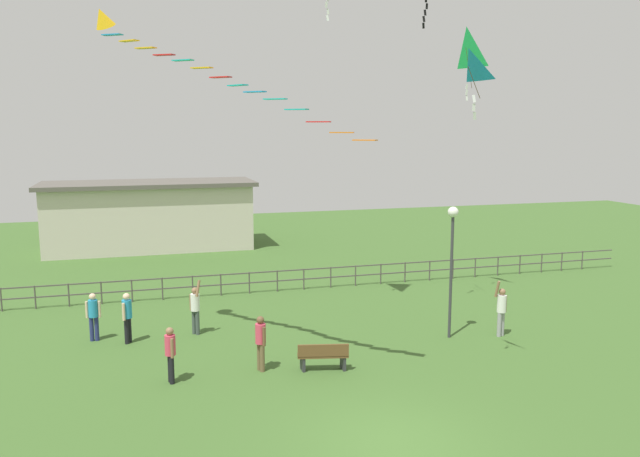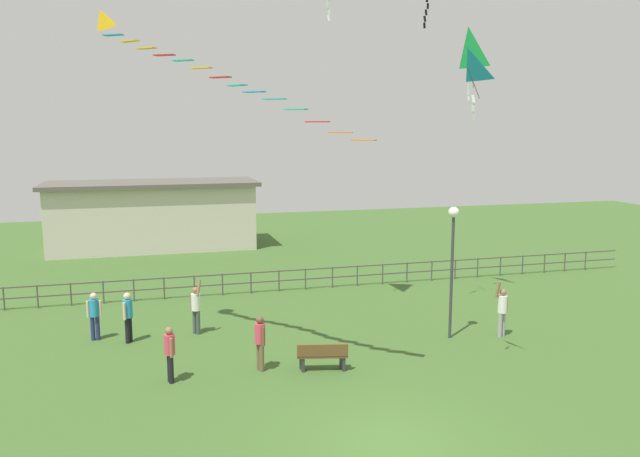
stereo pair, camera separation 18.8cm
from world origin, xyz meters
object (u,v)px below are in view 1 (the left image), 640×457
at_px(kite_1, 468,69).
at_px(streamer_kite, 131,32).
at_px(person_5, 170,351).
at_px(person_0, 93,314).
at_px(person_2, 261,340).
at_px(kite_2, 466,49).
at_px(lamppost, 452,243).
at_px(person_3, 127,314).
at_px(person_4, 195,307).
at_px(park_bench, 323,356).
at_px(person_1, 501,308).

relative_size(kite_1, streamer_kite, 0.24).
xyz_separation_m(person_5, streamer_kite, (-0.66, 2.76, 8.98)).
relative_size(person_0, streamer_kite, 0.23).
height_order(person_2, kite_1, kite_1).
xyz_separation_m(person_2, kite_2, (9.16, 5.01, 9.18)).
xyz_separation_m(person_0, kite_1, (9.91, -6.87, 7.66)).
bearing_deg(lamppost, kite_1, -114.67).
distance_m(person_5, kite_1, 11.10).
height_order(person_0, streamer_kite, streamer_kite).
height_order(person_5, streamer_kite, streamer_kite).
height_order(person_3, person_4, person_4).
bearing_deg(person_4, park_bench, -53.61).
bearing_deg(lamppost, person_3, 166.81).
relative_size(lamppost, person_2, 2.72).
bearing_deg(person_0, kite_1, -34.74).
bearing_deg(kite_1, park_bench, 146.71).
bearing_deg(person_4, lamppost, -18.44).
relative_size(park_bench, person_1, 0.78).
xyz_separation_m(person_3, kite_1, (8.81, -6.32, 7.62)).
bearing_deg(streamer_kite, person_4, 38.70).
xyz_separation_m(park_bench, streamer_kite, (-5.02, 3.09, 9.45)).
bearing_deg(kite_2, streamer_kite, -168.89).
relative_size(person_1, person_3, 1.16).
bearing_deg(kite_1, streamer_kite, 147.72).
xyz_separation_m(person_0, kite_2, (14.05, 0.80, 9.20)).
bearing_deg(kite_2, kite_1, -118.35).
xyz_separation_m(person_0, person_3, (1.10, -0.56, 0.04)).
distance_m(person_1, person_4, 10.57).
distance_m(lamppost, person_2, 7.27).
height_order(person_1, kite_2, kite_2).
bearing_deg(person_3, park_bench, -36.94).
xyz_separation_m(lamppost, kite_1, (-1.76, -3.84, 5.33)).
bearing_deg(person_1, person_2, -174.55).
height_order(park_bench, kite_1, kite_1).
relative_size(lamppost, streamer_kite, 0.62).
height_order(person_0, person_4, person_4).
bearing_deg(person_3, person_2, -43.96).
height_order(person_4, person_5, person_4).
relative_size(person_3, person_4, 0.87).
relative_size(person_2, person_3, 0.97).
height_order(park_bench, person_4, person_4).
distance_m(person_3, kite_1, 13.26).
relative_size(person_0, person_3, 0.96).
bearing_deg(person_3, kite_2, 5.96).
relative_size(person_4, streamer_kite, 0.27).
distance_m(kite_1, streamer_kite, 9.88).
relative_size(park_bench, person_4, 0.79).
bearing_deg(person_2, kite_1, -27.91).
height_order(person_1, person_3, person_1).
bearing_deg(lamppost, park_bench, -161.31).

